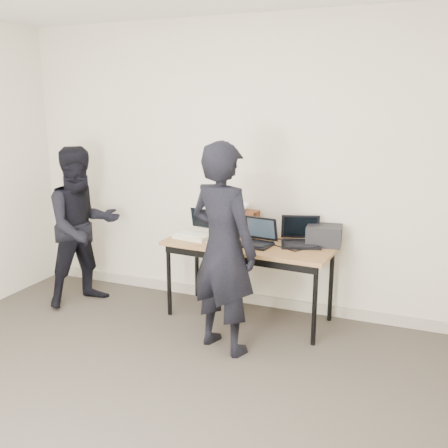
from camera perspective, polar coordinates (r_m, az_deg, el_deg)
The scene contains 13 objects.
room at distance 2.75m, azimuth -14.57°, elevation 0.95°, with size 4.60×4.60×2.80m.
desk at distance 4.47m, azimuth 2.85°, elevation -2.90°, with size 1.54×0.75×0.72m.
laptop_beige at distance 4.65m, azimuth -3.05°, elevation -0.83°, with size 0.38×0.37×0.27m.
laptop_center at distance 4.40m, azimuth 3.74°, elevation -1.67°, with size 0.34×0.33×0.23m.
laptop_right at distance 4.45m, azimuth 8.74°, elevation -1.60°, with size 0.41×0.41×0.25m.
leather_satchel at distance 4.69m, azimuth 1.72°, elevation 0.25°, with size 0.37×0.20×0.25m.
tissue at distance 4.65m, azimuth 2.10°, elevation 2.11°, with size 0.13×0.10×0.08m, color white.
equipment_box at distance 4.46m, azimuth 11.37°, elevation -1.27°, with size 0.30×0.25×0.17m, color black.
power_brick at distance 4.38m, azimuth -0.58°, elevation -2.27°, with size 0.07×0.04×0.03m, color black.
cables at distance 4.44m, azimuth 3.41°, elevation -2.19°, with size 1.16×0.41×0.01m.
person_typist at distance 3.87m, azimuth -0.12°, elevation -2.86°, with size 0.61×0.40×1.67m, color black.
person_observer at distance 5.01m, azimuth -15.83°, elevation -0.29°, with size 0.75×0.58×1.54m, color black.
baseboard at distance 5.04m, azimuth 1.64°, elevation -8.30°, with size 4.50×0.03×0.10m, color #ABA38E.
Camera 1 is at (1.61, -2.15, 1.94)m, focal length 40.00 mm.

